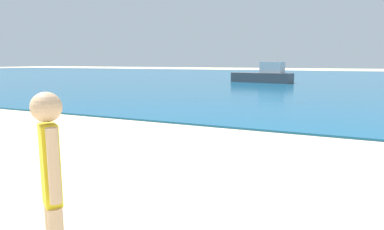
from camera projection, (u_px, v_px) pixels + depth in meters
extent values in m
cube|color=#14567F|center=(319.00, 78.00, 36.00)|extent=(160.00, 60.00, 0.06)
cube|color=yellow|center=(50.00, 165.00, 2.38)|extent=(0.21, 0.19, 0.58)
sphere|color=#DDAD84|center=(46.00, 107.00, 2.32)|extent=(0.21, 0.21, 0.21)
cylinder|color=#DDAD84|center=(46.00, 156.00, 2.50)|extent=(0.08, 0.08, 0.52)
cylinder|color=#DDAD84|center=(54.00, 166.00, 2.26)|extent=(0.08, 0.08, 0.52)
cube|color=#4C4C51|center=(262.00, 78.00, 28.19)|extent=(5.15, 2.38, 0.79)
cube|color=silver|center=(272.00, 68.00, 27.56)|extent=(1.94, 1.39, 0.89)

